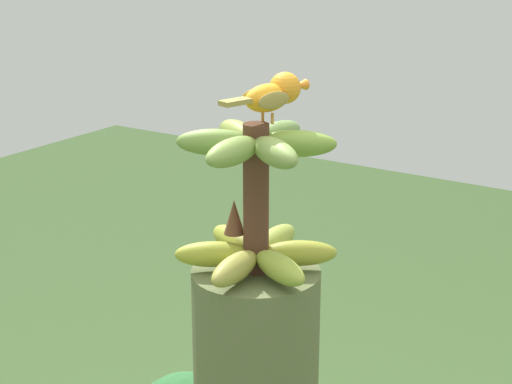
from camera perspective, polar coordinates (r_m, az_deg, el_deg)
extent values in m
cylinder|color=#4C2D1E|center=(1.40, 0.00, -0.50)|extent=(0.04, 0.04, 0.26)
ellipsoid|color=#95A43E|center=(1.50, 1.33, -3.26)|extent=(0.13, 0.05, 0.04)
ellipsoid|color=#9BA231|center=(1.49, -1.49, -3.30)|extent=(0.10, 0.14, 0.04)
ellipsoid|color=#9BA22E|center=(1.43, -2.93, -4.22)|extent=(0.11, 0.13, 0.04)
ellipsoid|color=#9B953D|center=(1.38, -1.45, -5.19)|extent=(0.13, 0.05, 0.04)
ellipsoid|color=#8FA438|center=(1.38, 1.61, -5.15)|extent=(0.10, 0.14, 0.04)
ellipsoid|color=olive|center=(1.44, 2.93, -4.15)|extent=(0.11, 0.13, 0.04)
ellipsoid|color=#7E9D47|center=(1.32, -1.61, 2.75)|extent=(0.13, 0.05, 0.04)
ellipsoid|color=#7E9949|center=(1.32, 1.28, 2.70)|extent=(0.10, 0.13, 0.04)
ellipsoid|color=olive|center=(1.37, 2.78, 3.29)|extent=(0.10, 0.14, 0.04)
ellipsoid|color=#6D8E4A|center=(1.43, 1.49, 3.89)|extent=(0.13, 0.05, 0.04)
ellipsoid|color=olive|center=(1.43, -1.18, 3.94)|extent=(0.10, 0.13, 0.04)
ellipsoid|color=olive|center=(1.38, -2.77, 3.39)|extent=(0.10, 0.14, 0.04)
cone|color=brown|center=(1.43, -1.49, -1.69)|extent=(0.04, 0.04, 0.06)
cylinder|color=#C68933|center=(1.36, 1.11, 4.99)|extent=(0.01, 0.00, 0.02)
cylinder|color=#C68933|center=(1.38, 0.40, 5.17)|extent=(0.00, 0.01, 0.02)
ellipsoid|color=orange|center=(1.37, 0.76, 6.38)|extent=(0.10, 0.06, 0.05)
ellipsoid|color=olive|center=(1.35, 1.23, 6.22)|extent=(0.07, 0.03, 0.03)
ellipsoid|color=olive|center=(1.38, 0.03, 6.49)|extent=(0.07, 0.03, 0.03)
cube|color=olive|center=(1.32, -1.41, 6.11)|extent=(0.06, 0.04, 0.01)
sphere|color=orange|center=(1.39, 1.98, 7.05)|extent=(0.05, 0.05, 0.05)
sphere|color=black|center=(1.41, 1.63, 7.35)|extent=(0.01, 0.01, 0.01)
cone|color=orange|center=(1.41, 2.98, 7.21)|extent=(0.03, 0.03, 0.02)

